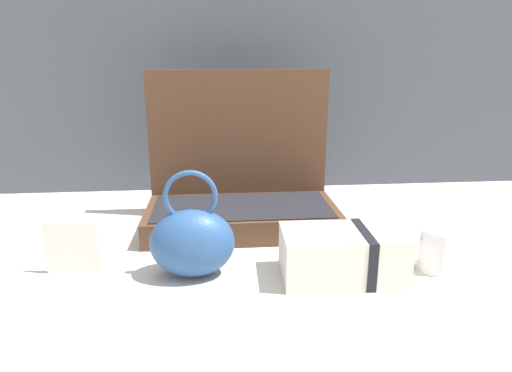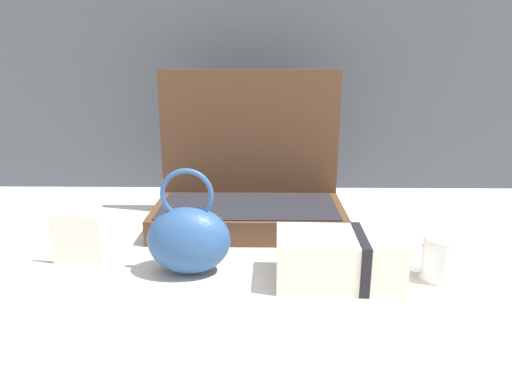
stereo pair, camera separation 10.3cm
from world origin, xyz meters
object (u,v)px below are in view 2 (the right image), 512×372
(teal_pouch_handbag, at_px, (189,238))
(coffee_mug, at_px, (439,258))
(cream_toiletry_bag, at_px, (339,258))
(info_card_left, at_px, (76,241))
(open_suitcase, at_px, (249,189))

(teal_pouch_handbag, relative_size, coffee_mug, 2.02)
(teal_pouch_handbag, xyz_separation_m, cream_toiletry_bag, (0.32, -0.04, -0.03))
(coffee_mug, bearing_deg, info_card_left, 176.06)
(teal_pouch_handbag, distance_m, info_card_left, 0.26)
(open_suitcase, height_order, cream_toiletry_bag, open_suitcase)
(open_suitcase, bearing_deg, info_card_left, -144.24)
(open_suitcase, height_order, teal_pouch_handbag, open_suitcase)
(cream_toiletry_bag, xyz_separation_m, coffee_mug, (0.21, 0.01, -0.00))
(teal_pouch_handbag, bearing_deg, open_suitcase, 68.49)
(open_suitcase, xyz_separation_m, cream_toiletry_bag, (0.20, -0.34, -0.05))
(teal_pouch_handbag, relative_size, cream_toiletry_bag, 0.91)
(cream_toiletry_bag, relative_size, info_card_left, 2.20)
(teal_pouch_handbag, relative_size, info_card_left, 2.00)
(coffee_mug, bearing_deg, open_suitcase, 141.41)
(open_suitcase, relative_size, teal_pouch_handbag, 2.18)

